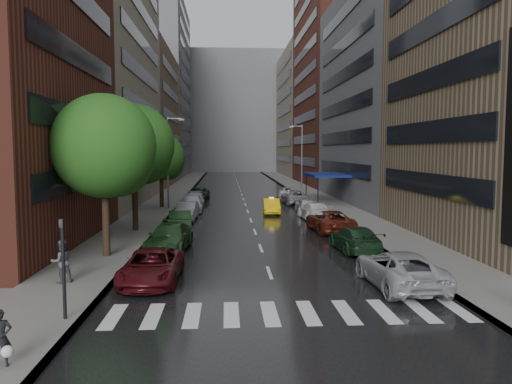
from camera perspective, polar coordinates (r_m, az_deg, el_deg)
ground at (r=20.55m, az=2.53°, el=-11.92°), size 220.00×220.00×0.00m
road at (r=69.85m, az=-1.73°, el=0.01°), size 14.00×140.00×0.01m
sidewalk_left at (r=70.16m, az=-9.10°, el=0.03°), size 4.00×140.00×0.15m
sidewalk_right at (r=70.68m, az=5.58°, el=0.10°), size 4.00×140.00×0.15m
crosswalk at (r=18.68m, az=3.81°, el=-13.63°), size 13.15×2.80×0.01m
buildings_left at (r=80.05m, az=-13.00°, el=11.97°), size 8.00×108.00×38.00m
buildings_right at (r=78.68m, az=9.30°, el=11.46°), size 8.05×109.10×36.00m
building_far at (r=137.95m, az=-2.61°, el=9.06°), size 40.00×14.00×32.00m
tree_near at (r=28.05m, az=-16.98°, el=5.02°), size 5.60×5.60×8.93m
tree_mid at (r=36.61m, az=-13.78°, el=5.29°), size 5.76×5.76×9.19m
tree_far at (r=51.17m, az=-10.80°, el=3.97°), size 4.77×4.77×7.61m
taxi at (r=46.20m, az=1.79°, el=-1.63°), size 1.65×4.29×1.39m
parked_cars_left at (r=41.40m, az=-8.04°, el=-2.36°), size 2.69×42.23×1.58m
parked_cars_right at (r=40.94m, az=7.10°, el=-2.43°), size 2.99×43.78×1.58m
ped_bag_walker at (r=15.40m, az=-27.11°, el=-14.76°), size 0.69×0.56×1.56m
ped_black_umbrella at (r=23.38m, az=-21.35°, el=-6.71°), size 1.15×1.09×2.09m
traffic_light at (r=18.28m, az=-21.16°, el=-7.16°), size 0.18×0.15×3.45m
street_lamp_left at (r=49.90m, az=-9.97°, el=3.60°), size 1.74×0.22×9.00m
street_lamp_right at (r=65.31m, az=5.19°, el=3.94°), size 1.74×0.22×9.00m
awning at (r=55.74m, az=8.00°, el=1.95°), size 4.00×8.00×3.12m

